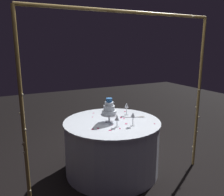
{
  "coord_description": "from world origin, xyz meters",
  "views": [
    {
      "loc": [
        1.35,
        2.65,
        1.72
      ],
      "look_at": [
        0.0,
        0.0,
        1.04
      ],
      "focal_mm": 37.4,
      "sensor_mm": 36.0,
      "label": 1
    }
  ],
  "objects_px": {
    "wine_glass_1": "(127,106)",
    "wine_glass_2": "(133,116)",
    "decorative_arch": "(128,75)",
    "main_table": "(112,146)",
    "tiered_cake": "(109,110)",
    "wine_glass_0": "(117,118)",
    "cake_knife": "(135,117)"
  },
  "relations": [
    {
      "from": "tiered_cake",
      "to": "wine_glass_0",
      "type": "distance_m",
      "value": 0.22
    },
    {
      "from": "wine_glass_0",
      "to": "wine_glass_1",
      "type": "bearing_deg",
      "value": -133.22
    },
    {
      "from": "decorative_arch",
      "to": "main_table",
      "type": "bearing_deg",
      "value": -89.84
    },
    {
      "from": "main_table",
      "to": "wine_glass_2",
      "type": "bearing_deg",
      "value": 118.47
    },
    {
      "from": "decorative_arch",
      "to": "wine_glass_2",
      "type": "relative_size",
      "value": 13.49
    },
    {
      "from": "decorative_arch",
      "to": "wine_glass_2",
      "type": "bearing_deg",
      "value": -144.15
    },
    {
      "from": "decorative_arch",
      "to": "wine_glass_1",
      "type": "xyz_separation_m",
      "value": [
        -0.32,
        -0.55,
        -0.53
      ]
    },
    {
      "from": "wine_glass_0",
      "to": "tiered_cake",
      "type": "bearing_deg",
      "value": -89.16
    },
    {
      "from": "tiered_cake",
      "to": "main_table",
      "type": "bearing_deg",
      "value": -162.98
    },
    {
      "from": "decorative_arch",
      "to": "tiered_cake",
      "type": "distance_m",
      "value": 0.62
    },
    {
      "from": "main_table",
      "to": "wine_glass_2",
      "type": "relative_size",
      "value": 7.43
    },
    {
      "from": "wine_glass_0",
      "to": "cake_knife",
      "type": "xyz_separation_m",
      "value": [
        -0.42,
        -0.23,
        -0.11
      ]
    },
    {
      "from": "wine_glass_2",
      "to": "decorative_arch",
      "type": "bearing_deg",
      "value": 35.85
    },
    {
      "from": "wine_glass_0",
      "to": "wine_glass_1",
      "type": "relative_size",
      "value": 0.85
    },
    {
      "from": "wine_glass_1",
      "to": "wine_glass_2",
      "type": "distance_m",
      "value": 0.47
    },
    {
      "from": "decorative_arch",
      "to": "tiered_cake",
      "type": "bearing_deg",
      "value": -82.27
    },
    {
      "from": "decorative_arch",
      "to": "wine_glass_1",
      "type": "distance_m",
      "value": 0.83
    },
    {
      "from": "main_table",
      "to": "wine_glass_0",
      "type": "height_order",
      "value": "wine_glass_0"
    },
    {
      "from": "cake_knife",
      "to": "decorative_arch",
      "type": "bearing_deg",
      "value": 46.53
    },
    {
      "from": "decorative_arch",
      "to": "cake_knife",
      "type": "xyz_separation_m",
      "value": [
        -0.37,
        -0.39,
        -0.66
      ]
    },
    {
      "from": "wine_glass_1",
      "to": "main_table",
      "type": "bearing_deg",
      "value": 26.6
    },
    {
      "from": "tiered_cake",
      "to": "wine_glass_0",
      "type": "relative_size",
      "value": 2.11
    },
    {
      "from": "cake_knife",
      "to": "wine_glass_0",
      "type": "bearing_deg",
      "value": 28.77
    },
    {
      "from": "cake_knife",
      "to": "tiered_cake",
      "type": "bearing_deg",
      "value": 2.08
    },
    {
      "from": "wine_glass_1",
      "to": "wine_glass_2",
      "type": "height_order",
      "value": "wine_glass_1"
    },
    {
      "from": "tiered_cake",
      "to": "wine_glass_1",
      "type": "relative_size",
      "value": 1.79
    },
    {
      "from": "main_table",
      "to": "tiered_cake",
      "type": "height_order",
      "value": "tiered_cake"
    },
    {
      "from": "wine_glass_0",
      "to": "wine_glass_2",
      "type": "height_order",
      "value": "wine_glass_2"
    },
    {
      "from": "wine_glass_0",
      "to": "wine_glass_1",
      "type": "distance_m",
      "value": 0.53
    },
    {
      "from": "wine_glass_1",
      "to": "wine_glass_2",
      "type": "bearing_deg",
      "value": 69.31
    },
    {
      "from": "main_table",
      "to": "wine_glass_1",
      "type": "bearing_deg",
      "value": -153.4
    },
    {
      "from": "wine_glass_1",
      "to": "cake_knife",
      "type": "distance_m",
      "value": 0.21
    }
  ]
}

